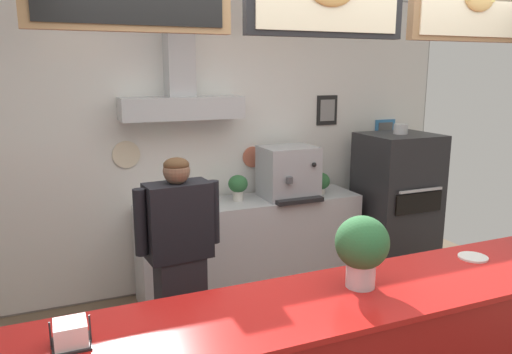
# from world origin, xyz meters

# --- Properties ---
(back_wall_assembly) EXTENTS (5.48, 2.53, 2.85)m
(back_wall_assembly) POSITION_xyz_m (-0.01, 2.09, 1.52)
(back_wall_assembly) COLOR gray
(back_wall_assembly) RESTS_ON ground_plane
(back_prep_counter) EXTENTS (2.15, 0.53, 0.92)m
(back_prep_counter) POSITION_xyz_m (0.43, 1.84, 0.45)
(back_prep_counter) COLOR #B7BABF
(back_prep_counter) RESTS_ON ground_plane
(pizza_oven) EXTENTS (0.72, 0.68, 1.60)m
(pizza_oven) POSITION_xyz_m (1.95, 1.62, 0.75)
(pizza_oven) COLOR #232326
(pizza_oven) RESTS_ON ground_plane
(shop_worker) EXTENTS (0.57, 0.26, 1.58)m
(shop_worker) POSITION_xyz_m (-0.56, 0.68, 0.84)
(shop_worker) COLOR #232328
(shop_worker) RESTS_ON ground_plane
(espresso_machine) EXTENTS (0.51, 0.50, 0.49)m
(espresso_machine) POSITION_xyz_m (0.80, 1.81, 1.16)
(espresso_machine) COLOR #A3A5AD
(espresso_machine) RESTS_ON back_prep_counter
(potted_thyme) EXTENTS (0.25, 0.25, 0.27)m
(potted_thyme) POSITION_xyz_m (-0.12, 1.83, 1.07)
(potted_thyme) COLOR #9E563D
(potted_thyme) RESTS_ON back_prep_counter
(potted_basil) EXTENTS (0.18, 0.18, 0.25)m
(potted_basil) POSITION_xyz_m (0.31, 1.87, 1.07)
(potted_basil) COLOR beige
(potted_basil) RESTS_ON back_prep_counter
(potted_oregano) EXTENTS (0.19, 0.19, 0.22)m
(potted_oregano) POSITION_xyz_m (1.15, 1.80, 1.04)
(potted_oregano) COLOR beige
(potted_oregano) RESTS_ON back_prep_counter
(basil_vase) EXTENTS (0.28, 0.28, 0.38)m
(basil_vase) POSITION_xyz_m (0.15, -0.33, 1.23)
(basil_vase) COLOR silver
(basil_vase) RESTS_ON service_counter
(napkin_holder) EXTENTS (0.16, 0.15, 0.12)m
(napkin_holder) POSITION_xyz_m (-1.27, -0.35, 1.06)
(napkin_holder) COLOR #262628
(napkin_holder) RESTS_ON service_counter
(condiment_plate) EXTENTS (0.17, 0.17, 0.01)m
(condiment_plate) POSITION_xyz_m (1.01, -0.27, 1.02)
(condiment_plate) COLOR white
(condiment_plate) RESTS_ON service_counter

